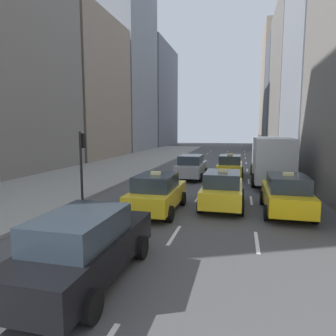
# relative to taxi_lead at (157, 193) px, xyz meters

# --- Properties ---
(sidewalk_left) EXTENTS (8.00, 66.00, 0.15)m
(sidewalk_left) POSITION_rel_taxi_lead_xyz_m (-8.20, 16.25, -0.81)
(sidewalk_left) COLOR gray
(sidewalk_left) RESTS_ON ground
(lane_markings) EXTENTS (5.72, 56.00, 0.01)m
(lane_markings) POSITION_rel_taxi_lead_xyz_m (1.40, 12.25, -0.87)
(lane_markings) COLOR white
(lane_markings) RESTS_ON ground
(building_row_left) EXTENTS (6.00, 73.40, 31.13)m
(building_row_left) POSITION_rel_taxi_lead_xyz_m (-15.20, 26.22, 11.12)
(building_row_left) COLOR gray
(building_row_left) RESTS_ON ground
(building_row_right) EXTENTS (6.00, 79.66, 37.95)m
(building_row_right) POSITION_rel_taxi_lead_xyz_m (10.80, 26.54, 11.60)
(building_row_right) COLOR gray
(building_row_right) RESTS_ON ground
(taxi_lead) EXTENTS (2.02, 4.40, 1.87)m
(taxi_lead) POSITION_rel_taxi_lead_xyz_m (0.00, 0.00, 0.00)
(taxi_lead) COLOR yellow
(taxi_lead) RESTS_ON ground
(taxi_second) EXTENTS (2.02, 4.40, 1.87)m
(taxi_second) POSITION_rel_taxi_lead_xyz_m (2.80, 10.81, 0.00)
(taxi_second) COLOR yellow
(taxi_second) RESTS_ON ground
(taxi_third) EXTENTS (2.02, 4.40, 1.87)m
(taxi_third) POSITION_rel_taxi_lead_xyz_m (5.60, 1.09, 0.00)
(taxi_third) COLOR yellow
(taxi_third) RESTS_ON ground
(taxi_fourth) EXTENTS (2.02, 4.40, 1.87)m
(taxi_fourth) POSITION_rel_taxi_lead_xyz_m (2.80, 1.54, 0.00)
(taxi_fourth) COLOR yellow
(taxi_fourth) RESTS_ON ground
(sedan_black_near) EXTENTS (2.02, 4.83, 1.77)m
(sedan_black_near) POSITION_rel_taxi_lead_xyz_m (-0.00, -6.40, 0.02)
(sedan_black_near) COLOR black
(sedan_black_near) RESTS_ON ground
(sedan_silver_behind) EXTENTS (2.02, 4.80, 1.79)m
(sedan_silver_behind) POSITION_rel_taxi_lead_xyz_m (-0.00, 9.51, 0.03)
(sedan_silver_behind) COLOR #9EA0A5
(sedan_silver_behind) RESTS_ON ground
(box_truck) EXTENTS (2.58, 8.40, 3.15)m
(box_truck) POSITION_rel_taxi_lead_xyz_m (5.60, 9.13, 0.83)
(box_truck) COLOR #262628
(box_truck) RESTS_ON ground
(traffic_light_pole) EXTENTS (0.24, 0.42, 3.60)m
(traffic_light_pole) POSITION_rel_taxi_lead_xyz_m (-3.95, 0.46, 1.53)
(traffic_light_pole) COLOR black
(traffic_light_pole) RESTS_ON ground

